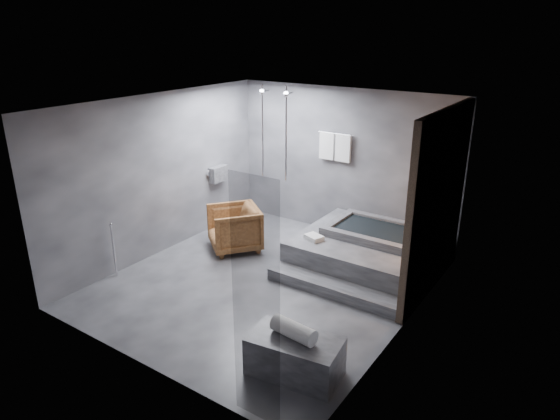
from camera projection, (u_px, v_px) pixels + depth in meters
The scene contains 7 objects.
room at pixel (297, 178), 7.32m from camera, with size 5.00×5.04×2.82m.
tub_deck at pixel (367, 251), 8.42m from camera, with size 2.20×2.00×0.50m, color #353638.
tub_step at pixel (333, 288), 7.56m from camera, with size 2.20×0.36×0.18m, color #353638.
concrete_bench at pixel (295, 356), 5.78m from camera, with size 1.06×0.59×0.48m, color #38383A.
driftwood_chair at pixel (234, 228), 8.99m from camera, with size 0.86×0.88×0.80m, color #4D2A13.
rolled_towel at pixel (294, 330), 5.68m from camera, with size 0.20×0.20×0.56m, color white.
deck_towel at pixel (314, 237), 8.26m from camera, with size 0.29×0.21×0.08m, color silver.
Camera 1 is at (4.14, -5.70, 3.85)m, focal length 32.00 mm.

